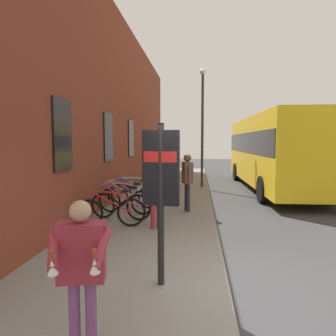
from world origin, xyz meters
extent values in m
plane|color=#38383A|center=(6.00, -1.00, 0.00)|extent=(60.00, 60.00, 0.00)
cube|color=gray|center=(8.00, 1.75, 0.06)|extent=(24.00, 3.50, 0.12)
cube|color=brown|center=(9.00, 3.80, 3.60)|extent=(22.00, 0.60, 7.21)
cube|color=black|center=(2.00, 3.48, 2.40)|extent=(0.90, 0.06, 1.60)
cube|color=black|center=(5.50, 3.48, 2.40)|extent=(0.90, 0.06, 1.60)
cube|color=black|center=(9.00, 3.48, 2.40)|extent=(0.90, 0.06, 1.60)
torus|color=black|center=(2.66, 3.16, 0.48)|extent=(0.22, 0.71, 0.72)
torus|color=black|center=(2.90, 2.14, 0.48)|extent=(0.22, 0.71, 0.72)
cylinder|color=#B21E1E|center=(2.79, 2.63, 0.76)|extent=(0.27, 1.00, 0.58)
cylinder|color=#B21E1E|center=(2.77, 2.70, 1.00)|extent=(0.23, 0.84, 0.09)
cylinder|color=#B21E1E|center=(2.88, 2.21, 0.73)|extent=(0.08, 0.19, 0.51)
cube|color=black|center=(2.87, 2.28, 1.02)|extent=(0.14, 0.22, 0.06)
cylinder|color=#B21E1E|center=(2.67, 3.11, 1.08)|extent=(0.47, 0.13, 0.02)
torus|color=black|center=(3.67, 3.11, 0.48)|extent=(0.16, 0.72, 0.72)
torus|color=black|center=(3.51, 2.07, 0.48)|extent=(0.16, 0.72, 0.72)
cylinder|color=#8C338C|center=(3.59, 2.57, 0.76)|extent=(0.18, 1.01, 0.58)
cylinder|color=#8C338C|center=(3.60, 2.64, 1.00)|extent=(0.16, 0.85, 0.09)
cylinder|color=#8C338C|center=(3.52, 2.15, 0.73)|extent=(0.06, 0.19, 0.51)
cube|color=black|center=(3.53, 2.22, 1.02)|extent=(0.13, 0.21, 0.06)
cylinder|color=#8C338C|center=(3.66, 3.06, 1.08)|extent=(0.48, 0.09, 0.02)
torus|color=black|center=(4.39, 3.13, 0.48)|extent=(0.20, 0.72, 0.72)
torus|color=black|center=(4.18, 2.10, 0.48)|extent=(0.20, 0.72, 0.72)
cylinder|color=silver|center=(4.28, 2.59, 0.76)|extent=(0.24, 1.00, 0.58)
cylinder|color=silver|center=(4.30, 2.67, 1.00)|extent=(0.21, 0.84, 0.09)
cylinder|color=silver|center=(4.20, 2.18, 0.73)|extent=(0.07, 0.19, 0.51)
cube|color=black|center=(4.21, 2.25, 1.02)|extent=(0.14, 0.22, 0.06)
cylinder|color=silver|center=(4.38, 3.08, 1.08)|extent=(0.48, 0.12, 0.02)
torus|color=black|center=(5.17, 3.09, 0.48)|extent=(0.14, 0.72, 0.72)
torus|color=black|center=(5.05, 2.05, 0.48)|extent=(0.14, 0.72, 0.72)
cylinder|color=#1E4CA5|center=(5.10, 2.54, 0.76)|extent=(0.15, 1.01, 0.58)
cylinder|color=#1E4CA5|center=(5.11, 2.62, 1.00)|extent=(0.13, 0.85, 0.09)
cylinder|color=#1E4CA5|center=(5.05, 2.12, 0.73)|extent=(0.06, 0.19, 0.51)
cube|color=black|center=(5.06, 2.20, 1.02)|extent=(0.12, 0.21, 0.06)
cylinder|color=#1E4CA5|center=(5.16, 3.04, 1.08)|extent=(0.48, 0.08, 0.02)
torus|color=black|center=(5.72, 3.11, 0.48)|extent=(0.19, 0.72, 0.72)
torus|color=black|center=(5.90, 2.08, 0.48)|extent=(0.19, 0.72, 0.72)
cylinder|color=silver|center=(5.82, 2.57, 0.76)|extent=(0.21, 1.01, 0.58)
cylinder|color=silver|center=(5.80, 2.65, 1.00)|extent=(0.18, 0.85, 0.09)
cylinder|color=silver|center=(5.89, 2.15, 0.73)|extent=(0.07, 0.19, 0.51)
cube|color=black|center=(5.88, 2.23, 1.02)|extent=(0.13, 0.21, 0.06)
cylinder|color=silver|center=(5.73, 3.06, 1.08)|extent=(0.48, 0.11, 0.02)
cylinder|color=black|center=(-0.17, 1.02, 1.32)|extent=(0.10, 0.10, 2.40)
cube|color=black|center=(-0.17, 1.02, 1.87)|extent=(0.16, 0.56, 1.10)
cube|color=red|center=(-0.17, 1.02, 2.03)|extent=(0.16, 0.50, 0.16)
cube|color=yellow|center=(10.29, -3.00, 1.85)|extent=(10.55, 2.74, 3.00)
cube|color=black|center=(10.29, -3.00, 2.21)|extent=(10.35, 2.78, 0.90)
cylinder|color=black|center=(6.96, -4.28, 0.50)|extent=(1.01, 0.27, 1.00)
cylinder|color=black|center=(6.91, -1.88, 0.50)|extent=(1.01, 0.27, 1.00)
cylinder|color=black|center=(13.68, -4.12, 0.50)|extent=(1.01, 0.27, 1.00)
cylinder|color=black|center=(13.62, -1.72, 0.50)|extent=(1.01, 0.27, 1.00)
cylinder|color=#26262D|center=(4.88, 0.83, 0.55)|extent=(0.13, 0.13, 0.86)
cylinder|color=#26262D|center=(4.70, 0.78, 0.55)|extent=(0.13, 0.13, 0.86)
cube|color=brown|center=(4.79, 0.80, 1.31)|extent=(0.55, 0.37, 0.65)
sphere|color=brown|center=(4.79, 0.80, 1.76)|extent=(0.23, 0.23, 0.23)
cylinder|color=brown|center=(5.06, 0.88, 1.27)|extent=(0.10, 0.10, 0.58)
cylinder|color=brown|center=(4.52, 0.73, 1.27)|extent=(0.10, 0.10, 0.58)
cylinder|color=maroon|center=(2.85, 1.43, 0.51)|extent=(0.11, 0.11, 0.78)
cylinder|color=maroon|center=(2.76, 1.57, 0.51)|extent=(0.11, 0.11, 0.78)
cube|color=#B2A599|center=(2.81, 1.50, 1.19)|extent=(0.43, 0.51, 0.58)
sphere|color=#8C664C|center=(2.81, 1.50, 1.60)|extent=(0.21, 0.21, 0.21)
cylinder|color=#B2A599|center=(2.94, 1.28, 1.15)|extent=(0.09, 0.09, 0.52)
cylinder|color=#B2A599|center=(2.67, 1.72, 1.15)|extent=(0.09, 0.09, 0.52)
cylinder|color=#723F72|center=(-1.78, 1.52, 0.51)|extent=(0.11, 0.11, 0.77)
cylinder|color=#723F72|center=(-1.81, 1.68, 0.51)|extent=(0.11, 0.11, 0.77)
cube|color=maroon|center=(-1.79, 1.60, 1.18)|extent=(0.31, 0.48, 0.58)
sphere|color=tan|center=(-1.79, 1.60, 1.59)|extent=(0.21, 0.21, 0.21)
cylinder|color=maroon|center=(-1.92, 1.36, 1.28)|extent=(0.42, 0.10, 0.32)
cone|color=white|center=(-2.11, 1.36, 1.18)|extent=(0.14, 0.11, 0.16)
cylinder|color=brown|center=(-2.11, 1.36, 1.28)|extent=(0.07, 0.05, 0.11)
cylinder|color=maroon|center=(-2.01, 1.78, 1.28)|extent=(0.42, 0.24, 0.32)
cone|color=white|center=(-2.17, 1.71, 1.18)|extent=(0.14, 0.11, 0.16)
cylinder|color=brown|center=(-2.17, 1.71, 1.28)|extent=(0.07, 0.05, 0.11)
cylinder|color=#333338|center=(9.98, 0.30, 2.73)|extent=(0.12, 0.12, 5.21)
sphere|color=silver|center=(9.98, 0.30, 5.45)|extent=(0.28, 0.28, 0.28)
camera|label=1|loc=(-4.63, 0.47, 2.26)|focal=33.14mm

